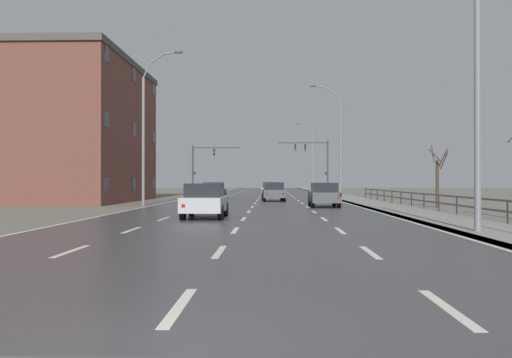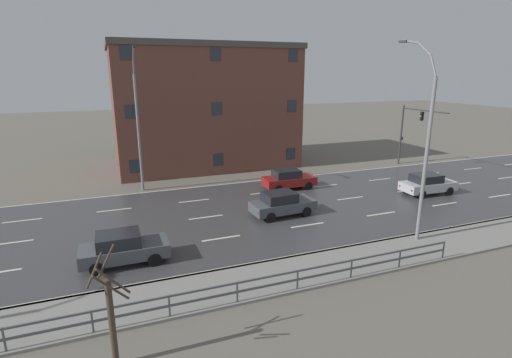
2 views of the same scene
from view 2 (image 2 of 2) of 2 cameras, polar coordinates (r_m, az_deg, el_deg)
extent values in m
cube|color=#666056|center=(31.02, 17.87, -2.26)|extent=(160.00, 160.00, 0.12)
cube|color=#3D3D3F|center=(39.49, 31.64, -0.03)|extent=(14.00, 120.00, 0.02)
cube|color=beige|center=(28.34, -30.97, -5.24)|extent=(0.16, 2.20, 0.01)
cube|color=beige|center=(27.82, -19.99, -4.28)|extent=(0.16, 2.20, 0.01)
cube|color=beige|center=(28.33, -9.03, -3.17)|extent=(0.16, 2.20, 0.01)
cube|color=beige|center=(29.82, 1.16, -2.03)|extent=(0.16, 2.20, 0.01)
cube|color=beige|center=(32.17, 10.11, -0.97)|extent=(0.16, 2.20, 0.01)
cube|color=beige|center=(35.19, 17.68, -0.06)|extent=(0.16, 2.20, 0.01)
cube|color=beige|center=(38.73, 23.96, 0.71)|extent=(0.16, 2.20, 0.01)
cube|color=beige|center=(42.67, 29.14, 1.33)|extent=(0.16, 2.20, 0.01)
cube|color=beige|center=(25.12, -32.23, -7.90)|extent=(0.16, 2.20, 0.01)
cube|color=beige|center=(24.52, -19.75, -6.89)|extent=(0.16, 2.20, 0.01)
cube|color=beige|center=(25.10, -7.33, -5.55)|extent=(0.16, 2.20, 0.01)
cube|color=beige|center=(26.78, 3.98, -4.11)|extent=(0.16, 2.20, 0.01)
cube|color=beige|center=(29.37, 13.60, -2.75)|extent=(0.16, 2.20, 0.01)
cube|color=beige|center=(32.65, 21.46, -1.57)|extent=(0.16, 2.20, 0.01)
cube|color=beige|center=(36.44, 27.78, -0.61)|extent=(0.16, 2.20, 0.01)
cube|color=beige|center=(40.60, 32.85, 0.18)|extent=(0.16, 2.20, 0.01)
cube|color=beige|center=(21.30, -19.44, -10.29)|extent=(0.16, 2.20, 0.01)
cube|color=beige|center=(21.96, -5.11, -8.62)|extent=(0.16, 2.20, 0.01)
cube|color=beige|center=(23.86, 7.54, -6.70)|extent=(0.16, 2.20, 0.01)
cube|color=beige|center=(26.73, 17.82, -4.87)|extent=(0.16, 2.20, 0.01)
cube|color=beige|center=(30.30, 25.85, -3.33)|extent=(0.16, 2.20, 0.01)
cube|color=beige|center=(34.35, 32.08, -2.08)|extent=(0.16, 2.20, 0.01)
cube|color=beige|center=(43.81, 24.65, 2.20)|extent=(0.16, 120.00, 0.01)
cube|color=#515459|center=(15.71, -33.12, -17.90)|extent=(0.06, 37.13, 0.08)
cube|color=#515459|center=(15.91, -32.90, -19.12)|extent=(0.06, 37.13, 0.08)
cylinder|color=#515459|center=(15.94, -32.87, -19.27)|extent=(0.07, 0.07, 1.00)
cylinder|color=#515459|center=(15.53, -22.78, -18.82)|extent=(0.07, 0.07, 1.00)
cylinder|color=#515459|center=(15.57, -12.53, -17.80)|extent=(0.07, 0.07, 1.00)
cylinder|color=#515459|center=(16.05, -2.75, -16.31)|extent=(0.07, 0.07, 1.00)
cylinder|color=#515459|center=(16.94, 6.09, -14.56)|extent=(0.07, 0.07, 1.00)
cylinder|color=#515459|center=(18.17, 13.75, -12.74)|extent=(0.07, 0.07, 1.00)
cylinder|color=#515459|center=(19.69, 20.25, -11.00)|extent=(0.07, 0.07, 1.00)
cylinder|color=#515459|center=(21.43, 25.70, -9.41)|extent=(0.07, 0.07, 1.00)
cylinder|color=slate|center=(22.07, 23.54, 2.11)|extent=(0.20, 0.20, 8.71)
cylinder|color=slate|center=(21.77, 24.49, 14.80)|extent=(0.57, 0.11, 1.06)
cylinder|color=slate|center=(22.29, 23.43, 17.02)|extent=(0.98, 0.11, 0.73)
cylinder|color=slate|center=(23.06, 21.74, 18.13)|extent=(1.12, 0.11, 0.30)
cube|color=#333335|center=(23.47, 20.81, 18.27)|extent=(0.56, 0.24, 0.12)
cylinder|color=slate|center=(30.87, -16.76, 6.25)|extent=(0.20, 0.20, 8.79)
cylinder|color=slate|center=(30.31, -17.45, 15.34)|extent=(0.56, 0.11, 1.03)
cylinder|color=slate|center=(29.66, -17.48, 16.92)|extent=(0.96, 0.11, 0.72)
cylinder|color=slate|center=(28.70, -17.40, 17.82)|extent=(1.09, 0.11, 0.30)
cube|color=#333335|center=(28.16, -17.33, 17.97)|extent=(0.56, 0.24, 0.12)
cylinder|color=#38383A|center=(41.51, 20.43, 6.04)|extent=(0.18, 0.18, 5.81)
cylinder|color=#38383A|center=(39.20, 23.44, 9.18)|extent=(5.50, 0.12, 0.12)
cube|color=black|center=(39.45, 23.07, 8.44)|extent=(0.20, 0.28, 0.80)
sphere|color=#2D2D2D|center=(39.32, 22.95, 8.81)|extent=(0.14, 0.14, 0.14)
sphere|color=#F2AD19|center=(39.35, 22.91, 8.44)|extent=(0.14, 0.14, 0.14)
sphere|color=#2D2D2D|center=(39.37, 22.87, 8.07)|extent=(0.14, 0.14, 0.14)
cube|color=black|center=(41.36, 20.53, 5.57)|extent=(0.18, 0.12, 0.32)
cube|color=#474C51|center=(25.12, 3.93, -3.92)|extent=(1.99, 4.19, 0.64)
cube|color=black|center=(24.81, 3.45, -2.65)|extent=(1.67, 2.09, 0.60)
cube|color=slate|center=(25.25, 5.36, -2.41)|extent=(1.41, 0.16, 0.51)
cylinder|color=black|center=(25.17, 7.35, -4.75)|extent=(0.26, 0.67, 0.66)
cylinder|color=black|center=(26.48, 5.53, -3.67)|extent=(0.26, 0.67, 0.66)
cylinder|color=black|center=(24.01, 2.14, -5.64)|extent=(0.26, 0.67, 0.66)
cylinder|color=black|center=(25.37, 0.51, -4.45)|extent=(0.26, 0.67, 0.66)
cube|color=red|center=(24.85, -0.93, -4.11)|extent=(0.16, 0.05, 0.14)
cube|color=red|center=(23.71, 0.33, -5.07)|extent=(0.16, 0.05, 0.14)
cube|color=maroon|center=(30.88, 4.87, -0.26)|extent=(1.86, 4.14, 0.64)
cube|color=black|center=(30.62, 4.47, 0.82)|extent=(1.61, 2.04, 0.60)
cube|color=slate|center=(31.02, 6.08, 0.93)|extent=(1.41, 0.12, 0.51)
cylinder|color=black|center=(30.81, 7.63, -1.00)|extent=(0.24, 0.67, 0.66)
cylinder|color=black|center=(32.20, 6.33, -0.24)|extent=(0.24, 0.67, 0.66)
cylinder|color=black|center=(29.77, 3.27, -1.47)|extent=(0.24, 0.67, 0.66)
cylinder|color=black|center=(31.20, 2.12, -0.66)|extent=(0.24, 0.67, 0.66)
cube|color=red|center=(30.72, 0.91, -0.29)|extent=(0.16, 0.04, 0.14)
cube|color=red|center=(29.53, 1.81, -0.94)|extent=(0.16, 0.04, 0.14)
cube|color=#474C51|center=(20.04, -18.61, -9.89)|extent=(1.78, 4.11, 0.64)
cube|color=black|center=(19.79, -19.49, -8.33)|extent=(1.57, 2.01, 0.60)
cube|color=slate|center=(19.82, -16.72, -8.11)|extent=(1.40, 0.09, 0.51)
cylinder|color=black|center=(19.50, -14.62, -11.33)|extent=(0.22, 0.66, 0.66)
cylinder|color=black|center=(20.96, -15.13, -9.42)|extent=(0.22, 0.66, 0.66)
cylinder|color=black|center=(19.48, -22.22, -12.06)|extent=(0.22, 0.66, 0.66)
cylinder|color=black|center=(20.94, -22.16, -10.09)|extent=(0.22, 0.66, 0.66)
cube|color=red|center=(20.73, -24.37, -9.63)|extent=(0.16, 0.04, 0.14)
cube|color=red|center=(19.53, -24.57, -11.20)|extent=(0.16, 0.04, 0.14)
cube|color=#B7B7BC|center=(32.16, 23.84, -0.91)|extent=(1.90, 4.16, 0.64)
cube|color=black|center=(31.84, 23.63, 0.12)|extent=(1.63, 2.05, 0.60)
cube|color=slate|center=(32.48, 24.86, 0.22)|extent=(1.41, 0.13, 0.51)
cylinder|color=black|center=(32.56, 26.38, -1.61)|extent=(0.24, 0.67, 0.66)
cylinder|color=black|center=(33.66, 24.46, -0.87)|extent=(0.24, 0.67, 0.66)
cylinder|color=black|center=(30.83, 23.04, -2.10)|extent=(0.24, 0.67, 0.66)
cylinder|color=black|center=(31.99, 21.13, -1.30)|extent=(0.24, 0.67, 0.66)
cube|color=red|center=(31.32, 20.29, -0.95)|extent=(0.16, 0.05, 0.14)
cube|color=red|center=(30.36, 21.84, -1.61)|extent=(0.16, 0.05, 0.14)
cube|color=brown|center=(39.36, -7.77, 10.20)|extent=(10.50, 16.70, 10.99)
cube|color=#4C4742|center=(39.28, -8.08, 18.57)|extent=(10.71, 17.03, 0.50)
cube|color=#282D38|center=(33.79, -17.26, 1.77)|extent=(0.04, 0.90, 1.10)
cube|color=#282D38|center=(34.92, -5.51, 2.82)|extent=(0.04, 0.90, 1.10)
cube|color=#282D38|center=(37.41, 5.11, 3.67)|extent=(0.04, 0.90, 1.10)
cube|color=#282D38|center=(33.08, -17.88, 9.36)|extent=(0.04, 0.90, 1.10)
cube|color=#282D38|center=(34.24, -5.70, 10.18)|extent=(0.04, 0.90, 1.10)
cube|color=#282D38|center=(36.78, 5.28, 10.54)|extent=(0.04, 0.90, 1.10)
cube|color=#282D38|center=(32.98, -18.54, 17.13)|extent=(0.04, 0.90, 1.10)
cube|color=#282D38|center=(34.14, -5.91, 17.71)|extent=(0.04, 0.90, 1.10)
cube|color=#282D38|center=(36.68, 5.46, 17.55)|extent=(0.04, 0.90, 1.10)
cylinder|color=#423328|center=(13.45, -20.30, -19.19)|extent=(0.20, 0.20, 3.00)
cylinder|color=#423328|center=(12.31, -20.43, -14.67)|extent=(0.24, 0.95, 1.05)
cylinder|color=#423328|center=(12.75, -21.15, -11.30)|extent=(0.07, 0.64, 1.12)
cylinder|color=#423328|center=(12.26, -20.12, -13.85)|extent=(0.38, 0.89, 1.13)
cylinder|color=#423328|center=(12.78, -22.55, -12.20)|extent=(0.68, 0.54, 0.86)
camera|label=1|loc=(40.96, -76.26, -6.81)|focal=37.22mm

